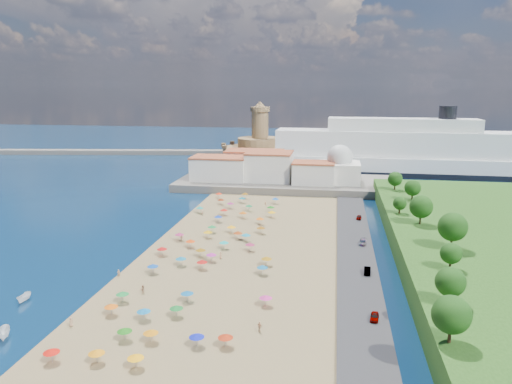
# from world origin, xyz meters

# --- Properties ---
(ground) EXTENTS (700.00, 700.00, 0.00)m
(ground) POSITION_xyz_m (0.00, 0.00, 0.00)
(ground) COLOR #071938
(ground) RESTS_ON ground
(terrace) EXTENTS (90.00, 36.00, 3.00)m
(terrace) POSITION_xyz_m (10.00, 73.00, 1.50)
(terrace) COLOR #59544C
(terrace) RESTS_ON ground
(jetty) EXTENTS (18.00, 70.00, 2.40)m
(jetty) POSITION_xyz_m (-12.00, 108.00, 1.20)
(jetty) COLOR #59544C
(jetty) RESTS_ON ground
(breakwater) EXTENTS (199.03, 34.77, 2.60)m
(breakwater) POSITION_xyz_m (-110.00, 153.00, 1.30)
(breakwater) COLOR #59544C
(breakwater) RESTS_ON ground
(waterfront_buildings) EXTENTS (57.00, 29.00, 11.00)m
(waterfront_buildings) POSITION_xyz_m (-3.05, 73.64, 7.88)
(waterfront_buildings) COLOR silver
(waterfront_buildings) RESTS_ON terrace
(domed_building) EXTENTS (16.00, 16.00, 15.00)m
(domed_building) POSITION_xyz_m (30.00, 71.00, 8.97)
(domed_building) COLOR silver
(domed_building) RESTS_ON terrace
(fortress) EXTENTS (40.00, 40.00, 32.40)m
(fortress) POSITION_xyz_m (-12.00, 138.00, 6.68)
(fortress) COLOR #A27951
(fortress) RESTS_ON ground
(cruise_ship) EXTENTS (145.48, 24.99, 31.68)m
(cruise_ship) POSITION_xyz_m (58.32, 110.81, 9.38)
(cruise_ship) COLOR black
(cruise_ship) RESTS_ON ground
(beach_parasols) EXTENTS (33.35, 115.23, 2.20)m
(beach_parasols) POSITION_xyz_m (-1.17, -9.33, 2.15)
(beach_parasols) COLOR gray
(beach_parasols) RESTS_ON beach
(beachgoers) EXTENTS (34.79, 92.32, 1.85)m
(beachgoers) POSITION_xyz_m (-4.78, -14.22, 1.12)
(beachgoers) COLOR tan
(beachgoers) RESTS_ON beach
(moored_boats) EXTENTS (7.93, 17.92, 1.72)m
(moored_boats) POSITION_xyz_m (-27.04, -52.65, 0.82)
(moored_boats) COLOR white
(moored_boats) RESTS_ON ground
(parked_cars) EXTENTS (2.24, 71.26, 1.31)m
(parked_cars) POSITION_xyz_m (36.00, -9.58, 1.32)
(parked_cars) COLOR gray
(parked_cars) RESTS_ON promenade
(hillside_trees) EXTENTS (15.02, 109.67, 8.08)m
(hillside_trees) POSITION_xyz_m (49.94, -9.85, 10.18)
(hillside_trees) COLOR #382314
(hillside_trees) RESTS_ON hillside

